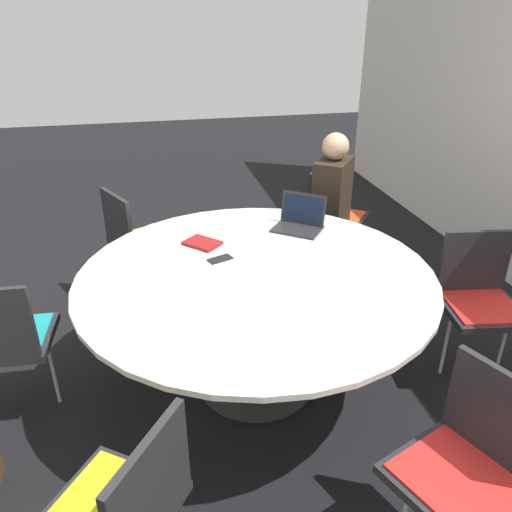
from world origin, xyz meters
TOP-DOWN VIEW (x-y plane):
  - ground_plane at (0.00, 0.00)m, footprint 16.00×16.00m
  - conference_table at (0.00, 0.00)m, footprint 1.95×1.95m
  - chair_0 at (-1.33, 0.95)m, footprint 0.61×0.60m
  - chair_1 at (-1.16, -0.65)m, footprint 0.58×0.57m
  - chair_2 at (-0.02, -1.33)m, footprint 0.45×0.47m
  - chair_3 at (1.13, -0.72)m, footprint 0.60×0.60m
  - chair_4 at (1.22, 0.55)m, footprint 0.56×0.55m
  - chair_5 at (0.15, 1.33)m, footprint 0.49×0.50m
  - person_0 at (-1.09, 0.87)m, footprint 0.42×0.39m
  - laptop at (-0.53, 0.41)m, footprint 0.37×0.38m
  - spiral_notebook at (-0.42, -0.24)m, footprint 0.26×0.25m
  - cell_phone at (-0.19, -0.17)m, footprint 0.12×0.16m

SIDE VIEW (x-z plane):
  - ground_plane at x=0.00m, z-range 0.00..0.00m
  - chair_0 at x=-1.33m, z-range 0.09..0.97m
  - chair_1 at x=-1.16m, z-range 0.09..0.97m
  - chair_2 at x=-0.02m, z-range 0.09..0.97m
  - chair_3 at x=1.13m, z-range 0.09..0.97m
  - chair_4 at x=1.22m, z-range 0.09..0.97m
  - chair_5 at x=0.15m, z-range 0.09..0.97m
  - conference_table at x=0.00m, z-range 0.25..1.00m
  - person_0 at x=-1.09m, z-range 0.11..1.34m
  - cell_phone at x=-0.19m, z-range 0.75..0.76m
  - spiral_notebook at x=-0.42m, z-range 0.75..0.77m
  - laptop at x=-0.53m, z-range 0.70..0.92m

